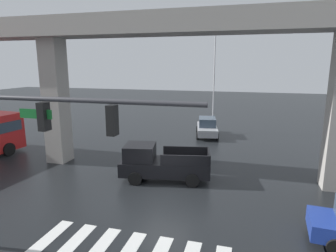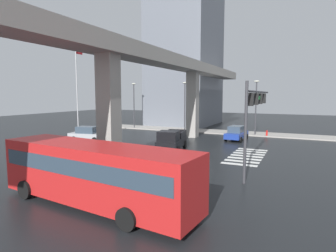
% 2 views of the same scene
% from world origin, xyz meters
% --- Properties ---
extents(ground_plane, '(120.00, 120.00, 0.00)m').
position_xyz_m(ground_plane, '(0.00, 0.00, 0.00)').
color(ground_plane, black).
extents(elevated_overpass, '(55.96, 2.44, 9.44)m').
position_xyz_m(elevated_overpass, '(0.00, 3.64, 8.16)').
color(elevated_overpass, '#9E9991').
rests_on(elevated_overpass, ground).
extents(pickup_truck, '(5.36, 2.81, 2.08)m').
position_xyz_m(pickup_truck, '(-0.87, 2.23, 0.99)').
color(pickup_truck, black).
rests_on(pickup_truck, ground).
extents(sedan_silver, '(2.53, 4.55, 1.72)m').
position_xyz_m(sedan_silver, '(0.29, 13.50, 0.85)').
color(sedan_silver, '#A8AAAF').
rests_on(sedan_silver, ground).
extents(flagpole, '(1.16, 0.12, 11.00)m').
position_xyz_m(flagpole, '(0.69, 15.21, 6.32)').
color(flagpole, silver).
rests_on(flagpole, ground).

